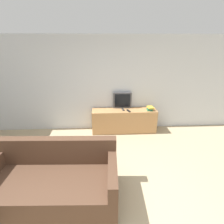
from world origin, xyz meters
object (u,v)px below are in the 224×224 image
Objects in this scene: tv_stand at (124,121)px; couch at (54,182)px; television at (122,100)px; remote_secondary at (129,111)px; remote_on_stand at (123,110)px; book_stack at (150,108)px.

couch reaches higher than tv_stand.
remote_secondary is (0.14, -0.28, -0.21)m from television.
television is 3.14× the size of remote_on_stand.
television is 3.02× the size of remote_secondary.
couch is at bearing -121.65° from remote_on_stand.
remote_secondary is (-0.60, -0.05, -0.04)m from book_stack.
remote_on_stand is (0.00, -0.18, -0.21)m from television.
tv_stand is at bearing 135.39° from remote_secondary.
tv_stand is at bearing 60.06° from couch.
book_stack is (2.12, 2.18, 0.42)m from couch.
television reaches higher than tv_stand.
couch reaches higher than remote_on_stand.
book_stack is (0.75, -0.23, -0.17)m from television.
television is 0.24× the size of couch.
book_stack is at bearing -17.07° from television.
couch is (-1.37, -2.41, -0.60)m from television.
remote_on_stand is at bearing 179.16° from tv_stand.
television reaches higher than book_stack.
tv_stand is at bearing -76.97° from television.
remote_secondary reaches higher than tv_stand.
remote_on_stand is at bearing 143.73° from remote_secondary.
television is 0.28m from remote_on_stand.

